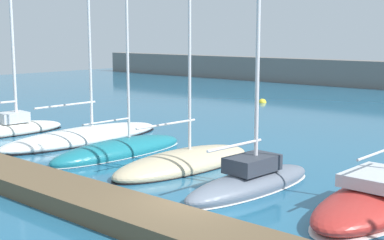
# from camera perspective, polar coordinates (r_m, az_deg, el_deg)

# --- Properties ---
(ground_plane) EXTENTS (120.00, 120.00, 0.00)m
(ground_plane) POSITION_cam_1_polar(r_m,az_deg,el_deg) (17.25, 0.21, -10.28)
(ground_plane) COLOR #236084
(dock_pier) EXTENTS (40.61, 2.23, 0.60)m
(dock_pier) POSITION_cam_1_polar(r_m,az_deg,el_deg) (15.99, -3.83, -10.75)
(dock_pier) COLOR brown
(dock_pier) RESTS_ON ground_plane
(sailboat_ivory_nearest) EXTENTS (2.60, 7.00, 12.33)m
(sailboat_ivory_nearest) POSITION_cam_1_polar(r_m,az_deg,el_deg) (32.89, -18.85, -0.76)
(sailboat_ivory_nearest) COLOR silver
(sailboat_ivory_nearest) RESTS_ON ground_plane
(sailboat_white_second) EXTENTS (2.93, 10.25, 16.99)m
(sailboat_white_second) POSITION_cam_1_polar(r_m,az_deg,el_deg) (29.86, -11.35, -1.63)
(sailboat_white_second) COLOR white
(sailboat_white_second) RESTS_ON ground_plane
(sailboat_teal_third) EXTENTS (2.21, 7.83, 16.40)m
(sailboat_teal_third) POSITION_cam_1_polar(r_m,az_deg,el_deg) (26.10, -7.69, -3.07)
(sailboat_teal_third) COLOR #19707F
(sailboat_teal_third) RESTS_ON ground_plane
(sailboat_sand_fourth) EXTENTS (3.07, 7.84, 15.42)m
(sailboat_sand_fourth) POSITION_cam_1_polar(r_m,az_deg,el_deg) (23.44, -0.80, -4.47)
(sailboat_sand_fourth) COLOR beige
(sailboat_sand_fourth) RESTS_ON ground_plane
(sailboat_slate_fifth) EXTENTS (2.27, 6.81, 12.41)m
(sailboat_slate_fifth) POSITION_cam_1_polar(r_m,az_deg,el_deg) (20.13, 6.23, -6.35)
(sailboat_slate_fifth) COLOR slate
(sailboat_slate_fifth) RESTS_ON ground_plane
(mooring_buoy_yellow) EXTENTS (0.68, 0.68, 0.68)m
(mooring_buoy_yellow) POSITION_cam_1_polar(r_m,az_deg,el_deg) (45.80, 7.45, 1.83)
(mooring_buoy_yellow) COLOR yellow
(mooring_buoy_yellow) RESTS_ON ground_plane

